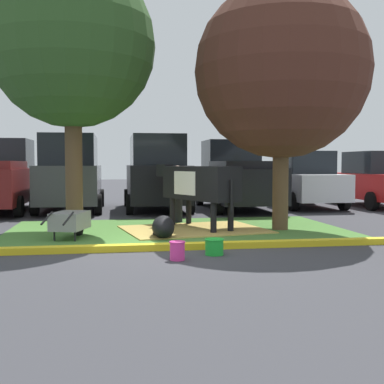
{
  "coord_description": "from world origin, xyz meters",
  "views": [
    {
      "loc": [
        -1.12,
        -9.15,
        1.6
      ],
      "look_at": [
        0.81,
        2.62,
        0.9
      ],
      "focal_mm": 46.35,
      "sensor_mm": 36.0,
      "label": 1
    }
  ],
  "objects_px": {
    "bucket_green": "(214,246)",
    "sedan_red": "(375,180)",
    "bucket_pink": "(177,250)",
    "person_handler": "(178,192)",
    "hatchback_white": "(303,180)",
    "suv_dark_grey": "(71,173)",
    "suv_black": "(156,173)",
    "cow_holstein": "(198,183)",
    "shade_tree_right": "(282,71)",
    "shade_tree_left": "(72,45)",
    "wheelbarrow": "(70,221)",
    "calf_lying": "(163,227)",
    "pickup_truck_black": "(236,177)"
  },
  "relations": [
    {
      "from": "bucket_green",
      "to": "sedan_red",
      "type": "xyz_separation_m",
      "value": [
        7.78,
        8.4,
        0.84
      ]
    },
    {
      "from": "bucket_pink",
      "to": "person_handler",
      "type": "bearing_deg",
      "value": 82.28
    },
    {
      "from": "person_handler",
      "to": "hatchback_white",
      "type": "height_order",
      "value": "hatchback_white"
    },
    {
      "from": "suv_dark_grey",
      "to": "suv_black",
      "type": "relative_size",
      "value": 1.0
    },
    {
      "from": "suv_black",
      "to": "bucket_green",
      "type": "bearing_deg",
      "value": -88.43
    },
    {
      "from": "bucket_pink",
      "to": "suv_black",
      "type": "distance_m",
      "value": 8.93
    },
    {
      "from": "cow_holstein",
      "to": "sedan_red",
      "type": "height_order",
      "value": "sedan_red"
    },
    {
      "from": "bucket_pink",
      "to": "sedan_red",
      "type": "bearing_deg",
      "value": 45.93
    },
    {
      "from": "shade_tree_right",
      "to": "hatchback_white",
      "type": "bearing_deg",
      "value": 63.4
    },
    {
      "from": "shade_tree_left",
      "to": "person_handler",
      "type": "distance_m",
      "value": 4.53
    },
    {
      "from": "shade_tree_left",
      "to": "suv_dark_grey",
      "type": "xyz_separation_m",
      "value": [
        -0.47,
        5.04,
        -3.07
      ]
    },
    {
      "from": "shade_tree_left",
      "to": "bucket_green",
      "type": "bearing_deg",
      "value": -54.04
    },
    {
      "from": "bucket_green",
      "to": "shade_tree_left",
      "type": "bearing_deg",
      "value": 125.96
    },
    {
      "from": "person_handler",
      "to": "hatchback_white",
      "type": "bearing_deg",
      "value": 37.51
    },
    {
      "from": "shade_tree_right",
      "to": "suv_black",
      "type": "distance_m",
      "value": 6.61
    },
    {
      "from": "cow_holstein",
      "to": "suv_dark_grey",
      "type": "bearing_deg",
      "value": 122.9
    },
    {
      "from": "suv_black",
      "to": "hatchback_white",
      "type": "height_order",
      "value": "suv_black"
    },
    {
      "from": "cow_holstein",
      "to": "sedan_red",
      "type": "bearing_deg",
      "value": 33.77
    },
    {
      "from": "shade_tree_right",
      "to": "wheelbarrow",
      "type": "height_order",
      "value": "shade_tree_right"
    },
    {
      "from": "cow_holstein",
      "to": "wheelbarrow",
      "type": "distance_m",
      "value": 3.23
    },
    {
      "from": "calf_lying",
      "to": "person_handler",
      "type": "relative_size",
      "value": 0.86
    },
    {
      "from": "pickup_truck_black",
      "to": "suv_black",
      "type": "bearing_deg",
      "value": 177.46
    },
    {
      "from": "bucket_pink",
      "to": "bucket_green",
      "type": "height_order",
      "value": "bucket_pink"
    },
    {
      "from": "hatchback_white",
      "to": "calf_lying",
      "type": "bearing_deg",
      "value": -131.3
    },
    {
      "from": "hatchback_white",
      "to": "sedan_red",
      "type": "relative_size",
      "value": 1.0
    },
    {
      "from": "calf_lying",
      "to": "wheelbarrow",
      "type": "bearing_deg",
      "value": 177.01
    },
    {
      "from": "cow_holstein",
      "to": "pickup_truck_black",
      "type": "height_order",
      "value": "pickup_truck_black"
    },
    {
      "from": "pickup_truck_black",
      "to": "hatchback_white",
      "type": "xyz_separation_m",
      "value": [
        2.59,
        0.31,
        -0.13
      ]
    },
    {
      "from": "shade_tree_right",
      "to": "wheelbarrow",
      "type": "relative_size",
      "value": 3.6
    },
    {
      "from": "bucket_green",
      "to": "suv_black",
      "type": "distance_m",
      "value": 8.58
    },
    {
      "from": "shade_tree_right",
      "to": "cow_holstein",
      "type": "relative_size",
      "value": 1.96
    },
    {
      "from": "wheelbarrow",
      "to": "suv_black",
      "type": "relative_size",
      "value": 0.35
    },
    {
      "from": "shade_tree_right",
      "to": "cow_holstein",
      "type": "height_order",
      "value": "shade_tree_right"
    },
    {
      "from": "person_handler",
      "to": "suv_dark_grey",
      "type": "relative_size",
      "value": 0.33
    },
    {
      "from": "suv_black",
      "to": "sedan_red",
      "type": "xyz_separation_m",
      "value": [
        8.01,
        -0.1,
        -0.29
      ]
    },
    {
      "from": "pickup_truck_black",
      "to": "shade_tree_left",
      "type": "bearing_deg",
      "value": -137.29
    },
    {
      "from": "cow_holstein",
      "to": "person_handler",
      "type": "relative_size",
      "value": 1.93
    },
    {
      "from": "shade_tree_right",
      "to": "suv_black",
      "type": "xyz_separation_m",
      "value": [
        -2.44,
        5.62,
        -2.47
      ]
    },
    {
      "from": "shade_tree_left",
      "to": "cow_holstein",
      "type": "xyz_separation_m",
      "value": [
        2.93,
        -0.21,
        -3.23
      ]
    },
    {
      "from": "wheelbarrow",
      "to": "suv_dark_grey",
      "type": "height_order",
      "value": "suv_dark_grey"
    },
    {
      "from": "bucket_green",
      "to": "pickup_truck_black",
      "type": "xyz_separation_m",
      "value": [
        2.53,
        8.38,
        0.97
      ]
    },
    {
      "from": "person_handler",
      "to": "suv_dark_grey",
      "type": "height_order",
      "value": "suv_dark_grey"
    },
    {
      "from": "person_handler",
      "to": "suv_black",
      "type": "xyz_separation_m",
      "value": [
        -0.23,
        3.75,
        0.45
      ]
    },
    {
      "from": "shade_tree_right",
      "to": "sedan_red",
      "type": "height_order",
      "value": "shade_tree_right"
    },
    {
      "from": "bucket_green",
      "to": "suv_dark_grey",
      "type": "relative_size",
      "value": 0.07
    },
    {
      "from": "cow_holstein",
      "to": "sedan_red",
      "type": "xyz_separation_m",
      "value": [
        7.47,
        5.0,
        -0.12
      ]
    },
    {
      "from": "bucket_pink",
      "to": "pickup_truck_black",
      "type": "distance_m",
      "value": 9.36
    },
    {
      "from": "hatchback_white",
      "to": "sedan_red",
      "type": "height_order",
      "value": "same"
    },
    {
      "from": "suv_black",
      "to": "person_handler",
      "type": "bearing_deg",
      "value": -86.52
    },
    {
      "from": "shade_tree_left",
      "to": "suv_dark_grey",
      "type": "height_order",
      "value": "shade_tree_left"
    }
  ]
}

